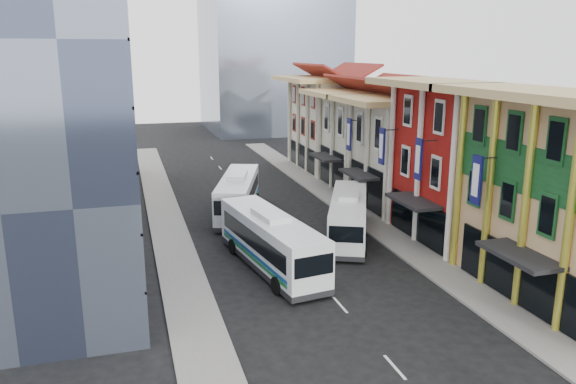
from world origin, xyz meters
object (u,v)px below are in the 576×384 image
object	(u,v)px
office_tower	(26,43)
bus_right	(348,215)
bus_left_far	(238,194)
bus_left_near	(271,240)

from	to	relation	value
office_tower	bus_right	bearing A→B (deg)	0.65
bus_left_far	bus_right	distance (m)	11.48
bus_left_near	bus_left_far	bearing A→B (deg)	79.21
bus_left_far	bus_right	xyz separation A→B (m)	(7.09, -9.03, -0.07)
bus_left_far	office_tower	bearing A→B (deg)	-130.29
office_tower	bus_left_near	xyz separation A→B (m)	(14.57, -4.23, -12.98)
office_tower	bus_right	size ratio (longest dim) A/B	2.55
bus_left_far	bus_right	size ratio (longest dim) A/B	1.04
bus_left_near	office_tower	bearing A→B (deg)	154.84
bus_right	office_tower	bearing A→B (deg)	-155.37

